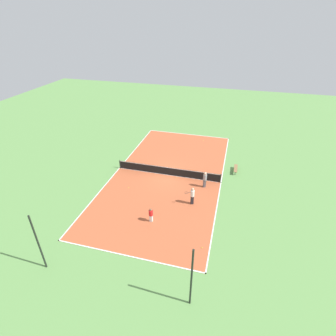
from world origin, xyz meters
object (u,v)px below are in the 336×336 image
at_px(player_coach_red, 151,214).
at_px(tennis_ball_right_alley, 128,188).
at_px(tennis_net, 168,171).
at_px(bench, 236,169).
at_px(player_far_white, 192,195).
at_px(fence_post_back_right, 38,243).
at_px(tennis_ball_far_baseline, 176,177).
at_px(tennis_ball_left_sideline, 202,248).
at_px(player_baseline_gray, 205,179).
at_px(tennis_ball_midcourt, 204,141).
at_px(fence_post_back_left, 191,278).

relative_size(player_coach_red, tennis_ball_right_alley, 20.09).
distance_m(tennis_net, bench, 7.62).
bearing_deg(player_coach_red, tennis_net, -80.82).
relative_size(player_far_white, fence_post_back_right, 0.38).
height_order(bench, tennis_ball_far_baseline, bench).
height_order(player_far_white, tennis_ball_left_sideline, player_far_white).
distance_m(player_baseline_gray, tennis_ball_midcourt, 11.27).
distance_m(player_coach_red, tennis_ball_left_sideline, 5.05).
xyz_separation_m(bench, player_baseline_gray, (2.94, 3.94, 0.64)).
distance_m(player_coach_red, fence_post_back_right, 8.66).
bearing_deg(player_coach_red, tennis_ball_midcourt, -91.29).
height_order(tennis_ball_midcourt, fence_post_back_left, fence_post_back_left).
distance_m(bench, tennis_ball_midcourt, 8.54).
xyz_separation_m(tennis_net, fence_post_back_right, (5.14, 13.92, 1.82)).
bearing_deg(player_coach_red, tennis_ball_far_baseline, -88.70).
bearing_deg(tennis_ball_far_baseline, tennis_ball_right_alley, 36.44).
height_order(tennis_net, tennis_ball_left_sideline, tennis_net).
height_order(tennis_net, tennis_ball_far_baseline, tennis_net).
xyz_separation_m(tennis_ball_midcourt, fence_post_back_right, (7.62, 23.75, 2.30)).
height_order(tennis_ball_far_baseline, fence_post_back_right, fence_post_back_right).
relative_size(player_coach_red, tennis_ball_far_baseline, 20.09).
bearing_deg(tennis_net, fence_post_back_left, 110.26).
bearing_deg(fence_post_back_left, bench, -96.86).
bearing_deg(tennis_ball_right_alley, fence_post_back_left, 128.72).
distance_m(player_far_white, tennis_ball_left_sideline, 5.47).
xyz_separation_m(tennis_ball_far_baseline, tennis_ball_left_sideline, (-4.18, 9.09, 0.00)).
xyz_separation_m(bench, fence_post_back_left, (2.00, 16.60, 1.96)).
bearing_deg(tennis_ball_left_sideline, bench, -99.11).
xyz_separation_m(tennis_ball_right_alley, tennis_ball_left_sideline, (-8.45, 5.94, 0.00)).
xyz_separation_m(tennis_ball_midcourt, fence_post_back_left, (-2.65, 23.75, 2.30)).
bearing_deg(fence_post_back_left, tennis_ball_far_baseline, -73.18).
height_order(tennis_net, bench, tennis_net).
relative_size(tennis_ball_far_baseline, fence_post_back_left, 0.01).
distance_m(tennis_ball_far_baseline, fence_post_back_right, 15.12).
bearing_deg(player_coach_red, fence_post_back_right, 53.23).
xyz_separation_m(player_baseline_gray, fence_post_back_left, (-0.95, 12.65, 1.32)).
height_order(tennis_ball_midcourt, tennis_ball_far_baseline, same).
distance_m(player_coach_red, tennis_ball_midcourt, 17.53).
xyz_separation_m(tennis_net, fence_post_back_left, (-5.14, 13.92, 1.82)).
bearing_deg(fence_post_back_left, tennis_ball_midcourt, -83.62).
xyz_separation_m(player_far_white, fence_post_back_right, (8.61, 9.62, 1.30)).
height_order(tennis_ball_left_sideline, fence_post_back_right, fence_post_back_right).
height_order(bench, player_baseline_gray, player_baseline_gray).
height_order(player_far_white, tennis_ball_far_baseline, player_far_white).
bearing_deg(fence_post_back_left, fence_post_back_right, 0.00).
xyz_separation_m(tennis_ball_far_baseline, fence_post_back_right, (6.16, 13.61, 2.30)).
height_order(player_baseline_gray, tennis_ball_far_baseline, player_baseline_gray).
height_order(bench, fence_post_back_left, fence_post_back_left).
relative_size(player_baseline_gray, fence_post_back_left, 0.37).
xyz_separation_m(bench, tennis_ball_left_sideline, (1.94, 12.07, -0.33)).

